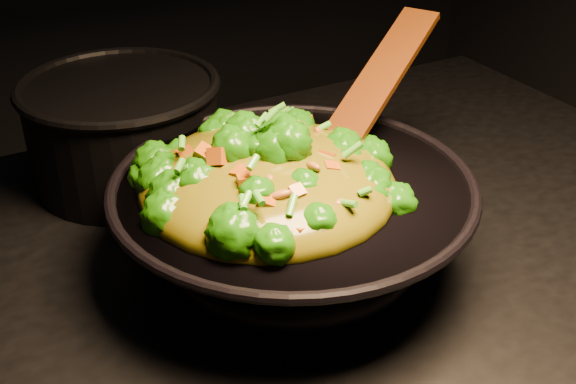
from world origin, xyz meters
TOP-DOWN VIEW (x-y plane):
  - wok at (-0.01, 0.03)m, footprint 0.47×0.47m
  - stir_fry at (-0.03, 0.03)m, footprint 0.33×0.33m
  - spatula at (0.13, 0.08)m, footprint 0.27×0.18m
  - back_pot at (-0.10, 0.30)m, footprint 0.32×0.32m

SIDE VIEW (x-z plane):
  - wok at x=-0.01m, z-range 0.90..1.00m
  - back_pot at x=-0.10m, z-range 0.90..1.04m
  - stir_fry at x=-0.03m, z-range 1.00..1.10m
  - spatula at x=0.13m, z-range 0.99..1.12m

